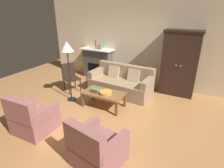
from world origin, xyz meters
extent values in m
plane|color=#B27A47|center=(0.00, 0.00, 0.00)|extent=(9.60, 9.60, 0.00)
cube|color=beige|center=(0.00, 2.55, 1.40)|extent=(7.20, 0.10, 2.80)
cube|color=#4C4947|center=(-1.55, 2.30, 0.54)|extent=(1.10, 0.36, 1.08)
cube|color=black|center=(-1.55, 2.12, 0.34)|extent=(0.60, 0.01, 0.52)
cube|color=white|center=(-1.55, 2.28, 1.10)|extent=(1.26, 0.48, 0.04)
cube|color=black|center=(1.40, 2.22, 0.94)|extent=(1.00, 0.52, 1.88)
cube|color=black|center=(1.40, 2.22, 1.91)|extent=(1.06, 0.55, 0.06)
sphere|color=#ADAFB5|center=(1.34, 1.95, 0.98)|extent=(0.04, 0.04, 0.04)
sphere|color=#ADAFB5|center=(1.46, 1.95, 0.98)|extent=(0.04, 0.04, 0.04)
cube|color=#937A5B|center=(-0.15, 1.38, 0.22)|extent=(1.94, 0.94, 0.44)
cube|color=#937A5B|center=(-0.13, 1.72, 0.65)|extent=(1.91, 0.28, 0.42)
cube|color=#937A5B|center=(-1.03, 1.43, 0.55)|extent=(0.20, 0.81, 0.22)
cube|color=#937A5B|center=(0.73, 1.33, 0.55)|extent=(0.20, 0.81, 0.22)
cube|color=tan|center=(-0.49, 1.60, 0.61)|extent=(0.37, 0.21, 0.37)
cube|color=tan|center=(0.21, 1.56, 0.61)|extent=(0.37, 0.21, 0.37)
cube|color=brown|center=(-0.19, 0.42, 0.39)|extent=(1.10, 0.60, 0.05)
cube|color=brown|center=(-0.70, 0.16, 0.18)|extent=(0.06, 0.06, 0.37)
cube|color=brown|center=(0.32, 0.16, 0.18)|extent=(0.06, 0.06, 0.37)
cube|color=brown|center=(-0.70, 0.68, 0.18)|extent=(0.06, 0.06, 0.37)
cube|color=brown|center=(0.32, 0.68, 0.18)|extent=(0.06, 0.06, 0.37)
cylinder|color=orange|center=(-0.10, 0.38, 0.45)|extent=(0.33, 0.33, 0.07)
cube|color=gray|center=(-0.39, 0.36, 0.43)|extent=(0.25, 0.19, 0.03)
cube|color=#B73833|center=(-0.40, 0.35, 0.47)|extent=(0.25, 0.18, 0.04)
cube|color=#427A4C|center=(-0.39, 0.36, 0.50)|extent=(0.25, 0.19, 0.03)
cylinder|color=#A86042|center=(-1.55, 2.28, 1.28)|extent=(0.11, 0.11, 0.32)
cylinder|color=slate|center=(-1.37, 2.28, 1.21)|extent=(0.14, 0.14, 0.19)
cube|color=#935B56|center=(-0.99, -1.16, 0.21)|extent=(0.78, 0.78, 0.42)
cube|color=#935B56|center=(-0.98, -1.47, 0.65)|extent=(0.76, 0.18, 0.46)
cube|color=#935B56|center=(-0.66, -1.15, 0.52)|extent=(0.14, 0.70, 0.20)
cube|color=#935B56|center=(-1.32, -1.17, 0.52)|extent=(0.14, 0.70, 0.20)
cube|color=#935B56|center=(0.70, -1.29, 0.21)|extent=(0.89, 0.89, 0.42)
cube|color=#935B56|center=(0.64, -1.59, 0.65)|extent=(0.78, 0.29, 0.46)
cube|color=#935B56|center=(1.02, -1.35, 0.52)|extent=(0.24, 0.71, 0.20)
cube|color=#935B56|center=(0.37, -1.23, 0.52)|extent=(0.24, 0.71, 0.20)
cube|color=black|center=(-1.59, 0.82, 0.43)|extent=(0.58, 0.58, 0.04)
cylinder|color=black|center=(-1.50, 0.56, 0.21)|extent=(0.04, 0.04, 0.41)
cylinder|color=black|center=(-1.34, 0.91, 0.21)|extent=(0.04, 0.04, 0.41)
cylinder|color=black|center=(-1.84, 0.72, 0.21)|extent=(0.04, 0.04, 0.41)
cylinder|color=black|center=(-1.68, 1.07, 0.21)|extent=(0.04, 0.04, 0.41)
cube|color=black|center=(-1.77, 0.90, 0.68)|extent=(0.22, 0.42, 0.45)
cylinder|color=black|center=(-1.23, 0.33, 0.01)|extent=(0.26, 0.26, 0.02)
cylinder|color=black|center=(-1.23, 0.33, 0.73)|extent=(0.03, 0.03, 1.46)
cone|color=beige|center=(-1.23, 0.33, 1.57)|extent=(0.36, 0.36, 0.26)
ellipsoid|color=beige|center=(-1.98, -0.86, 0.25)|extent=(0.43, 0.26, 0.22)
sphere|color=beige|center=(-1.75, -0.83, 0.31)|extent=(0.15, 0.15, 0.15)
cylinder|color=beige|center=(-1.87, -0.79, 0.07)|extent=(0.06, 0.06, 0.14)
cylinder|color=beige|center=(-1.86, -0.90, 0.07)|extent=(0.06, 0.06, 0.14)
cylinder|color=beige|center=(-2.11, -0.83, 0.07)|extent=(0.06, 0.06, 0.14)
cylinder|color=beige|center=(-2.09, -0.94, 0.07)|extent=(0.06, 0.06, 0.14)
sphere|color=beige|center=(-2.21, -0.90, 0.27)|extent=(0.06, 0.06, 0.06)
camera|label=1|loc=(2.00, -3.30, 2.47)|focal=28.77mm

